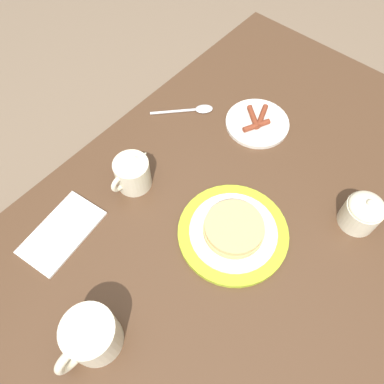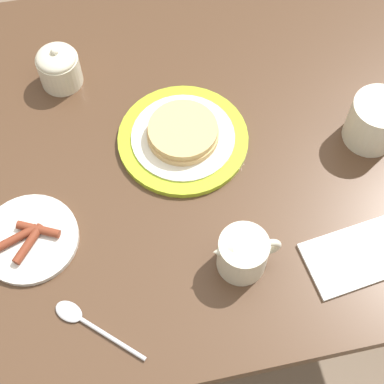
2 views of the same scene
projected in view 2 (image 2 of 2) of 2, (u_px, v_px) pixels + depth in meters
name	position (u px, v px, depth m)	size (l,w,h in m)	color
ground_plane	(196.00, 281.00, 1.71)	(8.00, 8.00, 0.00)	#7A6651
dining_table	(198.00, 172.00, 1.17)	(1.40, 0.84, 0.74)	#4C3321
pancake_plate	(183.00, 136.00, 1.05)	(0.23, 0.23, 0.04)	#AAC628
side_plate_bacon	(29.00, 239.00, 0.96)	(0.16, 0.16, 0.02)	silver
coffee_mug	(377.00, 121.00, 1.03)	(0.13, 0.09, 0.09)	beige
creamer_pitcher	(242.00, 254.00, 0.91)	(0.11, 0.08, 0.09)	beige
sugar_bowl	(59.00, 67.00, 1.09)	(0.08, 0.08, 0.09)	beige
napkin	(360.00, 255.00, 0.95)	(0.19, 0.12, 0.01)	white
spoon	(83.00, 321.00, 0.90)	(0.13, 0.13, 0.01)	silver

